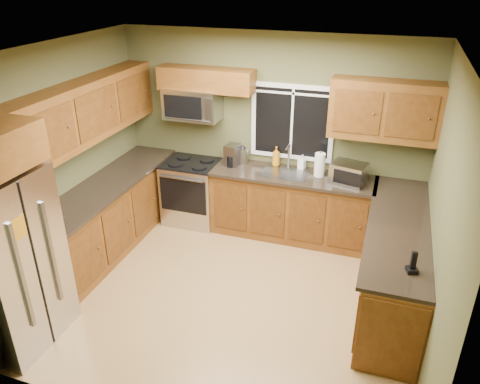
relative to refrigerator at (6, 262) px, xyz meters
The scene contains 27 objects.
floor 2.35m from the refrigerator, 36.78° to the left, with size 4.20×4.20×0.00m, color olive.
ceiling 2.82m from the refrigerator, 36.78° to the left, with size 4.20×4.20×0.00m, color white.
back_wall 3.58m from the refrigerator, 60.71° to the left, with size 4.20×4.20×0.00m, color #4E4F2D.
front_wall 1.86m from the refrigerator, 16.04° to the right, with size 4.20×4.20×0.00m, color #4E4F2D.
left_wall 1.42m from the refrigerator, 105.52° to the left, with size 3.60×3.60×0.00m, color #4E4F2D.
right_wall 4.08m from the refrigerator, 18.71° to the left, with size 3.60×3.60×0.00m, color #4E4F2D.
window 3.75m from the refrigerator, 56.52° to the left, with size 1.12×0.03×1.02m.
base_cabinets_left 1.83m from the refrigerator, 91.97° to the left, with size 0.60×2.65×0.90m, color brown.
countertop_left 1.78m from the refrigerator, 91.16° to the left, with size 0.65×2.65×0.04m, color black.
base_cabinets_back 3.56m from the refrigerator, 52.43° to the left, with size 2.17×0.60×0.90m, color brown.
countertop_back 3.51m from the refrigerator, 52.18° to the left, with size 2.17×0.65×0.04m, color black.
base_cabinets_peninsula 4.02m from the refrigerator, 27.50° to the left, with size 0.60×2.52×0.90m.
countertop_peninsula 3.97m from the refrigerator, 27.77° to the left, with size 0.65×2.50×0.04m, color black.
upper_cabinets_left 2.03m from the refrigerator, 96.30° to the left, with size 0.33×2.65×0.72m, color brown.
upper_cabinets_back_left 3.28m from the refrigerator, 73.15° to the left, with size 1.30×0.33×0.30m, color brown.
upper_cabinets_back_right 4.44m from the refrigerator, 42.62° to the left, with size 1.30×0.33×0.72m, color brown.
refrigerator is the anchor object (origin of this frame).
range 2.89m from the refrigerator, 76.03° to the left, with size 0.76×0.69×0.94m.
microwave 3.10m from the refrigerator, 76.66° to the left, with size 0.76×0.41×0.42m.
sink 3.46m from the refrigerator, 53.87° to the left, with size 0.60×0.42×0.36m.
toaster_oven 3.97m from the refrigerator, 43.79° to the left, with size 0.48×0.41×0.26m.
coffee_maker 3.12m from the refrigerator, 65.62° to the left, with size 0.20×0.25×0.29m.
kettle 3.27m from the refrigerator, 64.69° to the left, with size 0.17×0.17×0.27m.
paper_towel_roll 3.78m from the refrigerator, 48.88° to the left, with size 0.17×0.17×0.35m.
soap_bottle_a 3.53m from the refrigerator, 58.21° to the left, with size 0.11×0.11×0.27m, color #C67C12.
soap_bottle_b 3.73m from the refrigerator, 53.51° to the left, with size 0.09×0.09×0.20m, color white.
cordless_phone 3.78m from the refrigerator, 15.17° to the left, with size 0.12×0.12×0.21m.
Camera 1 is at (1.53, -4.09, 3.45)m, focal length 35.00 mm.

